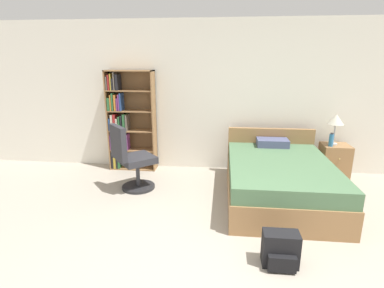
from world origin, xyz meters
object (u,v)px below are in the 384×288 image
object	(u,v)px
backpack_black	(280,250)
bed	(278,178)
nightstand	(334,162)
office_chair	(131,160)
table_lamp	(336,120)
bookshelf	(126,121)
water_bottle	(331,140)

from	to	relation	value
backpack_black	bed	bearing A→B (deg)	81.67
backpack_black	nightstand	bearing A→B (deg)	61.75
office_chair	backpack_black	distance (m)	2.52
table_lamp	bookshelf	bearing A→B (deg)	177.99
water_bottle	table_lamp	bearing A→B (deg)	56.59
bed	nightstand	xyz separation A→B (m)	(1.05, 0.83, 0.00)
office_chair	nightstand	distance (m)	3.32
bed	nightstand	size ratio (longest dim) A/B	3.45
bed	nightstand	world-z (taller)	bed
water_bottle	nightstand	bearing A→B (deg)	38.28
table_lamp	backpack_black	xyz separation A→B (m)	(-1.22, -2.38, -0.83)
nightstand	backpack_black	xyz separation A→B (m)	(-1.27, -2.36, -0.13)
bed	office_chair	bearing A→B (deg)	178.95
table_lamp	bed	bearing A→B (deg)	-139.66
bed	water_bottle	xyz separation A→B (m)	(0.92, 0.73, 0.40)
nightstand	backpack_black	bearing A→B (deg)	-118.25
bookshelf	table_lamp	xyz separation A→B (m)	(3.53, -0.12, 0.12)
bookshelf	bed	world-z (taller)	bookshelf
nightstand	water_bottle	distance (m)	0.43
nightstand	bookshelf	bearing A→B (deg)	177.76
bed	bookshelf	bearing A→B (deg)	159.03
bookshelf	bed	xyz separation A→B (m)	(2.53, -0.97, -0.58)
bed	office_chair	size ratio (longest dim) A/B	1.99
backpack_black	water_bottle	bearing A→B (deg)	63.18
bookshelf	water_bottle	distance (m)	3.47
table_lamp	backpack_black	bearing A→B (deg)	-117.16
table_lamp	backpack_black	world-z (taller)	table_lamp
bed	office_chair	distance (m)	2.18
office_chair	water_bottle	bearing A→B (deg)	12.62
office_chair	nightstand	xyz separation A→B (m)	(3.22, 0.79, -0.19)
bed	backpack_black	bearing A→B (deg)	-98.33
water_bottle	bookshelf	bearing A→B (deg)	176.05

